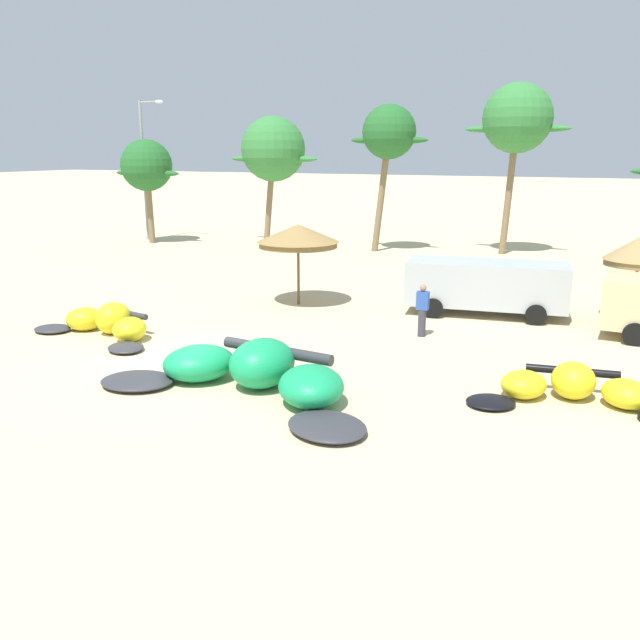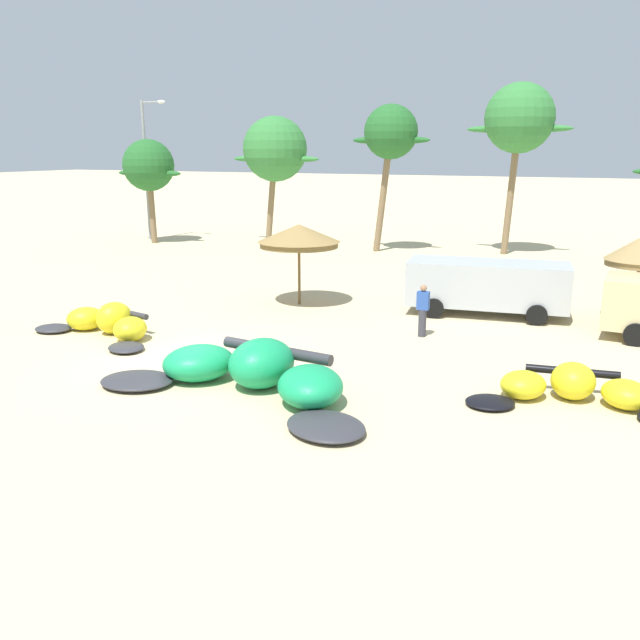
{
  "view_description": "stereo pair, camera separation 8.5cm",
  "coord_description": "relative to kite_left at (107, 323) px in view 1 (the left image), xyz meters",
  "views": [
    {
      "loc": [
        10.18,
        -14.11,
        5.58
      ],
      "look_at": [
        2.98,
        2.0,
        1.0
      ],
      "focal_mm": 37.04,
      "sensor_mm": 36.0,
      "label": 1
    },
    {
      "loc": [
        10.25,
        -14.07,
        5.58
      ],
      "look_at": [
        2.98,
        2.0,
        1.0
      ],
      "focal_mm": 37.04,
      "sensor_mm": 36.0,
      "label": 2
    }
  ],
  "objects": [
    {
      "name": "ground_plane",
      "position": [
        3.82,
        -1.11,
        -0.38
      ],
      "size": [
        260.0,
        260.0,
        0.0
      ],
      "primitive_type": "plane",
      "color": "beige"
    },
    {
      "name": "beach_umbrella_middle",
      "position": [
        14.8,
        8.53,
        1.98
      ],
      "size": [
        2.24,
        2.24,
        2.84
      ],
      "color": "brown",
      "rests_on": "ground"
    },
    {
      "name": "palm_center_left",
      "position": [
        8.76,
        21.72,
        6.69
      ],
      "size": [
        5.42,
        3.61,
        8.96
      ],
      "color": "#7F6647",
      "rests_on": "ground"
    },
    {
      "name": "kite_left",
      "position": [
        0.0,
        0.0,
        0.0
      ],
      "size": [
        4.87,
        2.73,
        0.99
      ],
      "color": "#333338",
      "rests_on": "ground"
    },
    {
      "name": "person_near_kites",
      "position": [
        8.89,
        3.86,
        0.44
      ],
      "size": [
        0.36,
        0.24,
        1.62
      ],
      "color": "#383842",
      "rests_on": "ground"
    },
    {
      "name": "lamppost_west",
      "position": [
        -12.92,
        18.59,
        4.39
      ],
      "size": [
        1.81,
        0.24,
        8.47
      ],
      "color": "gray",
      "rests_on": "ground"
    },
    {
      "name": "kite_center",
      "position": [
        13.51,
        -0.03,
        -0.05
      ],
      "size": [
        4.9,
        2.56,
        0.85
      ],
      "color": "black",
      "rests_on": "ground"
    },
    {
      "name": "palm_left_of_gap",
      "position": [
        2.37,
        19.88,
        5.98
      ],
      "size": [
        4.35,
        2.9,
        7.93
      ],
      "color": "#7F6647",
      "rests_on": "ground"
    },
    {
      "name": "kite_left_of_center",
      "position": [
        6.52,
        -2.4,
        0.08
      ],
      "size": [
        7.48,
        3.82,
        1.18
      ],
      "color": "#333338",
      "rests_on": "ground"
    },
    {
      "name": "palm_left",
      "position": [
        -4.91,
        20.31,
        5.16
      ],
      "size": [
        5.69,
        3.79,
        7.48
      ],
      "color": "#7F6647",
      "rests_on": "ground"
    },
    {
      "name": "beach_umbrella_near_van",
      "position": [
        3.54,
        6.23,
        2.16
      ],
      "size": [
        2.99,
        2.99,
        2.96
      ],
      "color": "brown",
      "rests_on": "ground"
    },
    {
      "name": "palm_leftmost",
      "position": [
        -11.92,
        17.4,
        4.2
      ],
      "size": [
        4.58,
        3.05,
        6.17
      ],
      "color": "#7F6647",
      "rests_on": "ground"
    },
    {
      "name": "parked_car_second",
      "position": [
        10.01,
        7.48,
        0.71
      ],
      "size": [
        5.61,
        2.8,
        1.84
      ],
      "color": "#B2B7BC",
      "rests_on": "ground"
    }
  ]
}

